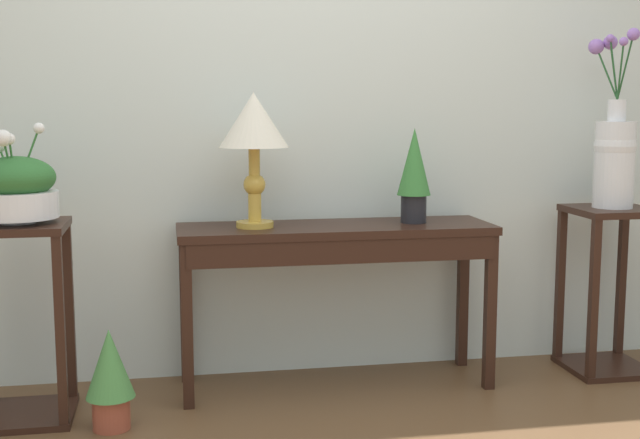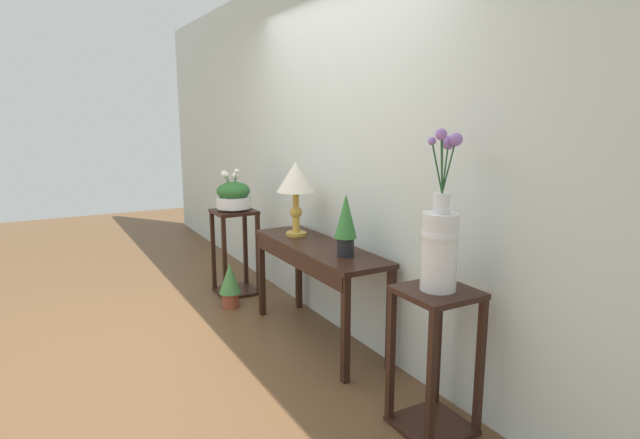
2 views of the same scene
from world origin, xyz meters
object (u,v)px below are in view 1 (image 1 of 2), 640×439
at_px(console_table, 337,248).
at_px(potted_plant_floor, 110,375).
at_px(pedestal_stand_right, 608,290).
at_px(flower_vase_tall_right, 614,152).
at_px(pedestal_stand_left, 23,322).
at_px(table_lamp, 254,128).
at_px(planter_bowl_wide_left, 16,188).
at_px(potted_plant_on_console, 414,171).

height_order(console_table, potted_plant_floor, console_table).
xyz_separation_m(console_table, potted_plant_floor, (-0.95, -0.32, -0.41)).
height_order(pedestal_stand_right, potted_plant_floor, pedestal_stand_right).
bearing_deg(flower_vase_tall_right, pedestal_stand_right, -61.41).
relative_size(pedestal_stand_left, potted_plant_floor, 1.98).
distance_m(table_lamp, planter_bowl_wide_left, 0.97).
xyz_separation_m(pedestal_stand_left, flower_vase_tall_right, (2.57, 0.14, 0.63)).
relative_size(potted_plant_on_console, planter_bowl_wide_left, 1.08).
relative_size(console_table, potted_plant_on_console, 3.27).
bearing_deg(table_lamp, planter_bowl_wide_left, -170.08).
distance_m(pedestal_stand_left, planter_bowl_wide_left, 0.53).
distance_m(table_lamp, pedestal_stand_right, 1.80).
relative_size(console_table, flower_vase_tall_right, 1.70).
bearing_deg(potted_plant_floor, flower_vase_tall_right, 8.08).
bearing_deg(potted_plant_floor, potted_plant_on_console, 15.12).
relative_size(planter_bowl_wide_left, pedestal_stand_right, 0.50).
distance_m(pedestal_stand_right, flower_vase_tall_right, 0.64).
distance_m(potted_plant_on_console, planter_bowl_wide_left, 1.65).
relative_size(console_table, pedestal_stand_right, 1.77).
distance_m(pedestal_stand_left, potted_plant_floor, 0.42).
height_order(table_lamp, pedestal_stand_right, table_lamp).
xyz_separation_m(table_lamp, potted_plant_floor, (-0.60, -0.34, -0.92)).
bearing_deg(flower_vase_tall_right, console_table, -179.96).
relative_size(potted_plant_on_console, potted_plant_floor, 1.05).
xyz_separation_m(flower_vase_tall_right, potted_plant_floor, (-2.23, -0.32, -0.81)).
xyz_separation_m(planter_bowl_wide_left, pedestal_stand_right, (2.57, 0.14, -0.54)).
height_order(table_lamp, planter_bowl_wide_left, table_lamp).
bearing_deg(console_table, pedestal_stand_left, -173.86).
bearing_deg(pedestal_stand_left, planter_bowl_wide_left, -159.36).
xyz_separation_m(potted_plant_on_console, flower_vase_tall_right, (0.93, -0.03, 0.08)).
bearing_deg(flower_vase_tall_right, potted_plant_floor, -171.92).
distance_m(table_lamp, potted_plant_floor, 1.15).
bearing_deg(pedestal_stand_left, console_table, 6.14).
relative_size(planter_bowl_wide_left, potted_plant_floor, 0.97).
xyz_separation_m(potted_plant_on_console, potted_plant_floor, (-1.30, -0.35, -0.73)).
bearing_deg(table_lamp, pedestal_stand_right, -0.90).
bearing_deg(potted_plant_on_console, console_table, -174.29).
bearing_deg(flower_vase_tall_right, table_lamp, 179.17).
bearing_deg(potted_plant_on_console, pedestal_stand_left, -173.95).
height_order(pedestal_stand_right, flower_vase_tall_right, flower_vase_tall_right).
distance_m(pedestal_stand_left, pedestal_stand_right, 2.57).
xyz_separation_m(table_lamp, pedestal_stand_left, (-0.93, -0.16, -0.75)).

